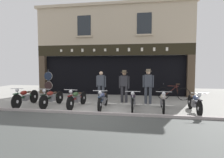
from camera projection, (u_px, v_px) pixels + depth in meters
The scene contains 15 objects.
ground at pixel (81, 123), 6.65m from camera, with size 22.24×22.00×0.18m.
shop_facade at pixel (116, 69), 14.41m from camera, with size 10.54×4.42×5.97m.
motorcycle_far_left at pixel (26, 97), 9.23m from camera, with size 0.62×2.11×0.94m.
motorcycle_left at pixel (52, 97), 9.16m from camera, with size 0.62×2.01×0.91m.
motorcycle_center_left at pixel (77, 98), 8.94m from camera, with size 0.62×2.06×0.91m.
motorcycle_center at pixel (103, 99), 8.66m from camera, with size 0.62×2.07×0.91m.
motorcycle_center_right at pixel (133, 100), 8.47m from camera, with size 0.62×1.98×0.90m.
motorcycle_right at pixel (163, 101), 8.29m from camera, with size 0.62×1.94×0.91m.
motorcycle_far_right at pixel (195, 103), 7.92m from camera, with size 0.62×1.99×0.91m.
salesman_left at pixel (101, 85), 10.44m from camera, with size 0.56×0.27×1.63m.
shopkeeper_center at pixel (124, 85), 10.06m from camera, with size 0.56×0.35×1.70m.
salesman_right at pixel (148, 84), 9.74m from camera, with size 0.56×0.35×1.77m.
tyre_sign_pole at pixel (48, 81), 11.93m from camera, with size 0.53×0.06×1.71m.
advert_board_near at pixel (133, 68), 12.57m from camera, with size 0.65×0.03×0.94m.
leaning_bicycle at pixel (173, 93), 10.94m from camera, with size 1.80×0.50×0.95m.
Camera 1 is at (2.17, -7.23, 1.94)m, focal length 30.81 mm.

